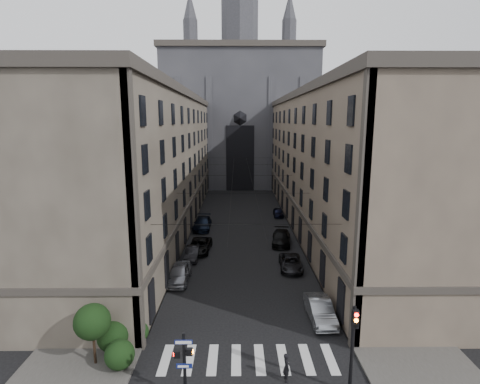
{
  "coord_description": "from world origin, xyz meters",
  "views": [
    {
      "loc": [
        -0.68,
        -16.42,
        14.95
      ],
      "look_at": [
        -0.46,
        10.67,
        9.79
      ],
      "focal_mm": 28.0,
      "sensor_mm": 36.0,
      "label": 1
    }
  ],
  "objects_px": {
    "car_left_midnear": "(192,253)",
    "car_left_far": "(202,223)",
    "traffic_light_right": "(353,340)",
    "pedestrian": "(287,367)",
    "car_right_far": "(278,212)",
    "car_right_midfar": "(281,238)",
    "car_left_near": "(179,273)",
    "pedestrian_signal_left": "(184,362)",
    "car_right_near": "(320,310)",
    "car_right_midnear": "(291,263)",
    "car_left_midfar": "(200,246)",
    "gothic_tower": "(240,109)"
  },
  "relations": [
    {
      "from": "car_left_midfar",
      "to": "car_right_midfar",
      "type": "relative_size",
      "value": 0.97
    },
    {
      "from": "gothic_tower",
      "to": "car_left_near",
      "type": "height_order",
      "value": "gothic_tower"
    },
    {
      "from": "car_left_near",
      "to": "traffic_light_right",
      "type": "bearing_deg",
      "value": -49.9
    },
    {
      "from": "car_left_midfar",
      "to": "car_right_midfar",
      "type": "distance_m",
      "value": 10.15
    },
    {
      "from": "pedestrian_signal_left",
      "to": "car_left_far",
      "type": "bearing_deg",
      "value": 93.54
    },
    {
      "from": "car_right_near",
      "to": "car_right_far",
      "type": "distance_m",
      "value": 31.41
    },
    {
      "from": "car_left_midnear",
      "to": "car_right_far",
      "type": "bearing_deg",
      "value": 59.42
    },
    {
      "from": "car_right_near",
      "to": "car_left_far",
      "type": "bearing_deg",
      "value": 113.14
    },
    {
      "from": "car_right_midfar",
      "to": "pedestrian",
      "type": "xyz_separation_m",
      "value": [
        -2.58,
        -24.7,
        0.08
      ]
    },
    {
      "from": "traffic_light_right",
      "to": "car_left_near",
      "type": "xyz_separation_m",
      "value": [
        -11.76,
        14.88,
        -2.47
      ]
    },
    {
      "from": "car_left_far",
      "to": "car_right_far",
      "type": "height_order",
      "value": "car_left_far"
    },
    {
      "from": "car_left_near",
      "to": "car_right_midnear",
      "type": "height_order",
      "value": "car_left_near"
    },
    {
      "from": "car_right_midnear",
      "to": "car_left_midfar",
      "type": "bearing_deg",
      "value": 154.17
    },
    {
      "from": "gothic_tower",
      "to": "car_right_far",
      "type": "xyz_separation_m",
      "value": [
        5.87,
        -33.75,
        -17.15
      ]
    },
    {
      "from": "car_left_midnear",
      "to": "car_right_midnear",
      "type": "xyz_separation_m",
      "value": [
        10.4,
        -2.93,
        -0.01
      ]
    },
    {
      "from": "car_left_midfar",
      "to": "car_right_midnear",
      "type": "distance_m",
      "value": 11.19
    },
    {
      "from": "car_left_far",
      "to": "car_right_midnear",
      "type": "relative_size",
      "value": 1.18
    },
    {
      "from": "car_right_near",
      "to": "car_right_midfar",
      "type": "height_order",
      "value": "car_right_near"
    },
    {
      "from": "car_left_near",
      "to": "car_right_midnear",
      "type": "xyz_separation_m",
      "value": [
        10.98,
        2.94,
        -0.15
      ]
    },
    {
      "from": "car_left_far",
      "to": "car_right_far",
      "type": "relative_size",
      "value": 1.49
    },
    {
      "from": "traffic_light_right",
      "to": "car_left_near",
      "type": "distance_m",
      "value": 19.13
    },
    {
      "from": "car_left_midnear",
      "to": "car_right_midfar",
      "type": "distance_m",
      "value": 11.5
    },
    {
      "from": "car_left_midnear",
      "to": "car_left_far",
      "type": "bearing_deg",
      "value": 90.9
    },
    {
      "from": "car_left_midnear",
      "to": "car_right_midnear",
      "type": "relative_size",
      "value": 0.86
    },
    {
      "from": "pedestrian_signal_left",
      "to": "car_left_midnear",
      "type": "bearing_deg",
      "value": 95.59
    },
    {
      "from": "car_left_far",
      "to": "car_right_midfar",
      "type": "distance_m",
      "value": 12.18
    },
    {
      "from": "car_right_far",
      "to": "pedestrian",
      "type": "relative_size",
      "value": 2.2
    },
    {
      "from": "car_left_near",
      "to": "car_right_midnear",
      "type": "bearing_deg",
      "value": 16.8
    },
    {
      "from": "car_left_midfar",
      "to": "pedestrian",
      "type": "distance_m",
      "value": 23.22
    },
    {
      "from": "car_left_midnear",
      "to": "pedestrian",
      "type": "distance_m",
      "value": 21.16
    },
    {
      "from": "traffic_light_right",
      "to": "car_left_far",
      "type": "height_order",
      "value": "traffic_light_right"
    },
    {
      "from": "car_left_near",
      "to": "car_left_midfar",
      "type": "distance_m",
      "value": 8.34
    },
    {
      "from": "pedestrian",
      "to": "car_right_far",
      "type": "bearing_deg",
      "value": -12.6
    },
    {
      "from": "car_left_midnear",
      "to": "car_right_near",
      "type": "height_order",
      "value": "car_right_near"
    },
    {
      "from": "traffic_light_right",
      "to": "pedestrian",
      "type": "height_order",
      "value": "traffic_light_right"
    },
    {
      "from": "gothic_tower",
      "to": "car_left_far",
      "type": "bearing_deg",
      "value": -97.74
    },
    {
      "from": "car_left_far",
      "to": "car_right_far",
      "type": "xyz_separation_m",
      "value": [
        11.41,
        7.01,
        -0.17
      ]
    },
    {
      "from": "pedestrian",
      "to": "car_right_midnear",
      "type": "bearing_deg",
      "value": -16.01
    },
    {
      "from": "car_left_midfar",
      "to": "car_left_far",
      "type": "bearing_deg",
      "value": 97.05
    },
    {
      "from": "traffic_light_right",
      "to": "car_right_far",
      "type": "xyz_separation_m",
      "value": [
        0.27,
        39.29,
        -2.64
      ]
    },
    {
      "from": "pedestrian_signal_left",
      "to": "car_right_far",
      "type": "xyz_separation_m",
      "value": [
        9.38,
        39.71,
        -1.67
      ]
    },
    {
      "from": "car_left_near",
      "to": "gothic_tower",
      "type": "bearing_deg",
      "value": 85.73
    },
    {
      "from": "gothic_tower",
      "to": "car_left_midnear",
      "type": "distance_m",
      "value": 55.29
    },
    {
      "from": "car_right_midnear",
      "to": "car_right_midfar",
      "type": "distance_m",
      "value": 7.95
    },
    {
      "from": "pedestrian_signal_left",
      "to": "car_right_near",
      "type": "distance_m",
      "value": 12.44
    },
    {
      "from": "pedestrian_signal_left",
      "to": "car_right_midfar",
      "type": "distance_m",
      "value": 27.52
    },
    {
      "from": "car_left_midnear",
      "to": "car_right_far",
      "type": "xyz_separation_m",
      "value": [
        11.45,
        18.53,
        -0.03
      ]
    },
    {
      "from": "car_right_near",
      "to": "car_right_midfar",
      "type": "distance_m",
      "value": 17.92
    },
    {
      "from": "car_left_near",
      "to": "car_left_midfar",
      "type": "xyz_separation_m",
      "value": [
        1.13,
        8.26,
        -0.1
      ]
    },
    {
      "from": "car_right_far",
      "to": "car_left_far",
      "type": "bearing_deg",
      "value": -146.99
    }
  ]
}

